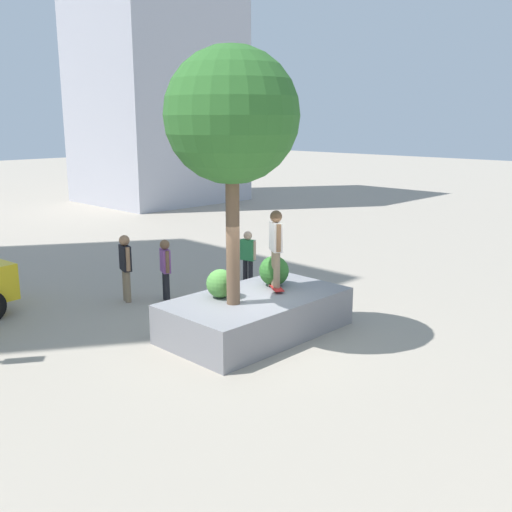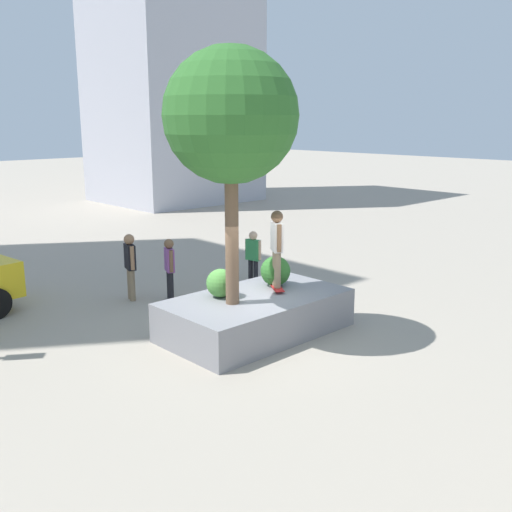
{
  "view_description": "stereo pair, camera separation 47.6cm",
  "coord_description": "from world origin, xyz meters",
  "px_view_note": "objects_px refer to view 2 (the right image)",
  "views": [
    {
      "loc": [
        -8.6,
        -8.64,
        4.61
      ],
      "look_at": [
        0.18,
        -0.04,
        1.75
      ],
      "focal_mm": 41.26,
      "sensor_mm": 36.0,
      "label": 1
    },
    {
      "loc": [
        -8.26,
        -8.98,
        4.61
      ],
      "look_at": [
        0.18,
        -0.04,
        1.75
      ],
      "focal_mm": 41.26,
      "sensor_mm": 36.0,
      "label": 2
    }
  ],
  "objects_px": {
    "planter_ledge": "(256,315)",
    "pedestrian_crossing": "(170,265)",
    "skateboarder": "(277,243)",
    "passerby_with_bag": "(253,254)",
    "skateboard": "(276,287)",
    "traffic_light_corner": "(234,178)",
    "bystander_watching": "(130,262)",
    "plaza_tree": "(231,117)"
  },
  "relations": [
    {
      "from": "pedestrian_crossing",
      "to": "passerby_with_bag",
      "type": "bearing_deg",
      "value": -11.08
    },
    {
      "from": "passerby_with_bag",
      "to": "plaza_tree",
      "type": "bearing_deg",
      "value": -138.8
    },
    {
      "from": "planter_ledge",
      "to": "plaza_tree",
      "type": "distance_m",
      "value": 4.3
    },
    {
      "from": "traffic_light_corner",
      "to": "bystander_watching",
      "type": "distance_m",
      "value": 4.0
    },
    {
      "from": "skateboard",
      "to": "pedestrian_crossing",
      "type": "xyz_separation_m",
      "value": [
        -0.61,
        3.29,
        0.03
      ]
    },
    {
      "from": "skateboard",
      "to": "traffic_light_corner",
      "type": "xyz_separation_m",
      "value": [
        2.15,
        3.9,
        2.04
      ]
    },
    {
      "from": "plaza_tree",
      "to": "pedestrian_crossing",
      "type": "distance_m",
      "value": 5.08
    },
    {
      "from": "traffic_light_corner",
      "to": "plaza_tree",
      "type": "bearing_deg",
      "value": -131.65
    },
    {
      "from": "planter_ledge",
      "to": "passerby_with_bag",
      "type": "distance_m",
      "value": 3.87
    },
    {
      "from": "traffic_light_corner",
      "to": "passerby_with_bag",
      "type": "distance_m",
      "value": 2.33
    },
    {
      "from": "skateboard",
      "to": "bystander_watching",
      "type": "bearing_deg",
      "value": 108.7
    },
    {
      "from": "skateboard",
      "to": "traffic_light_corner",
      "type": "relative_size",
      "value": 0.18
    },
    {
      "from": "planter_ledge",
      "to": "pedestrian_crossing",
      "type": "bearing_deg",
      "value": 88.84
    },
    {
      "from": "skateboard",
      "to": "bystander_watching",
      "type": "height_order",
      "value": "bystander_watching"
    },
    {
      "from": "plaza_tree",
      "to": "passerby_with_bag",
      "type": "distance_m",
      "value": 5.76
    },
    {
      "from": "planter_ledge",
      "to": "skateboarder",
      "type": "relative_size",
      "value": 2.33
    },
    {
      "from": "passerby_with_bag",
      "to": "bystander_watching",
      "type": "xyz_separation_m",
      "value": [
        -3.25,
        1.19,
        0.11
      ]
    },
    {
      "from": "planter_ledge",
      "to": "skateboard",
      "type": "bearing_deg",
      "value": 3.72
    },
    {
      "from": "bystander_watching",
      "to": "skateboard",
      "type": "bearing_deg",
      "value": -71.3
    },
    {
      "from": "plaza_tree",
      "to": "skateboard",
      "type": "relative_size",
      "value": 6.61
    },
    {
      "from": "plaza_tree",
      "to": "bystander_watching",
      "type": "xyz_separation_m",
      "value": [
        0.03,
        4.07,
        -3.65
      ]
    },
    {
      "from": "planter_ledge",
      "to": "traffic_light_corner",
      "type": "height_order",
      "value": "traffic_light_corner"
    },
    {
      "from": "traffic_light_corner",
      "to": "skateboarder",
      "type": "bearing_deg",
      "value": -118.85
    },
    {
      "from": "pedestrian_crossing",
      "to": "bystander_watching",
      "type": "height_order",
      "value": "bystander_watching"
    },
    {
      "from": "traffic_light_corner",
      "to": "bystander_watching",
      "type": "height_order",
      "value": "traffic_light_corner"
    },
    {
      "from": "planter_ledge",
      "to": "bystander_watching",
      "type": "height_order",
      "value": "bystander_watching"
    },
    {
      "from": "skateboarder",
      "to": "passerby_with_bag",
      "type": "xyz_separation_m",
      "value": [
        1.9,
        2.8,
        -1.02
      ]
    },
    {
      "from": "traffic_light_corner",
      "to": "skateboard",
      "type": "bearing_deg",
      "value": -118.85
    },
    {
      "from": "planter_ledge",
      "to": "pedestrian_crossing",
      "type": "xyz_separation_m",
      "value": [
        0.07,
        3.34,
        0.51
      ]
    },
    {
      "from": "pedestrian_crossing",
      "to": "skateboard",
      "type": "bearing_deg",
      "value": -79.49
    },
    {
      "from": "planter_ledge",
      "to": "bystander_watching",
      "type": "bearing_deg",
      "value": 99.46
    },
    {
      "from": "skateboarder",
      "to": "bystander_watching",
      "type": "distance_m",
      "value": 4.31
    },
    {
      "from": "pedestrian_crossing",
      "to": "bystander_watching",
      "type": "bearing_deg",
      "value": 136.63
    },
    {
      "from": "passerby_with_bag",
      "to": "planter_ledge",
      "type": "bearing_deg",
      "value": -132.16
    },
    {
      "from": "skateboarder",
      "to": "skateboard",
      "type": "bearing_deg",
      "value": -1.79
    },
    {
      "from": "skateboard",
      "to": "pedestrian_crossing",
      "type": "relative_size",
      "value": 0.48
    },
    {
      "from": "skateboard",
      "to": "traffic_light_corner",
      "type": "height_order",
      "value": "traffic_light_corner"
    },
    {
      "from": "planter_ledge",
      "to": "passerby_with_bag",
      "type": "height_order",
      "value": "passerby_with_bag"
    },
    {
      "from": "traffic_light_corner",
      "to": "bystander_watching",
      "type": "bearing_deg",
      "value": 178.51
    },
    {
      "from": "skateboard",
      "to": "skateboarder",
      "type": "distance_m",
      "value": 1.02
    },
    {
      "from": "skateboarder",
      "to": "passerby_with_bag",
      "type": "height_order",
      "value": "skateboarder"
    },
    {
      "from": "skateboarder",
      "to": "passerby_with_bag",
      "type": "bearing_deg",
      "value": 55.89
    }
  ]
}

